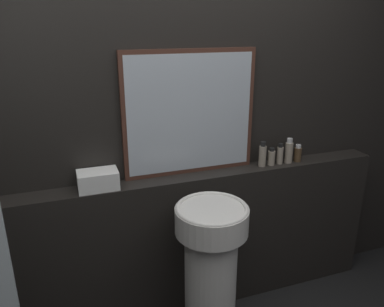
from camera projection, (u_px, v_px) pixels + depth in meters
name	position (u px, v px, depth m)	size (l,w,h in m)	color
wall_back	(179.00, 124.00, 2.25)	(8.00, 0.06, 2.50)	black
vanity_counter	(186.00, 244.00, 2.41)	(2.67, 0.16, 0.95)	black
pedestal_sink	(211.00, 274.00, 2.06)	(0.39, 0.39, 0.93)	silver
mirror	(190.00, 114.00, 2.20)	(0.81, 0.03, 0.74)	#47281E
towel_stack	(98.00, 180.00, 2.07)	(0.22, 0.14, 0.10)	white
shampoo_bottle	(262.00, 155.00, 2.39)	(0.05, 0.05, 0.16)	gray
conditioner_bottle	(271.00, 157.00, 2.42)	(0.05, 0.05, 0.12)	gray
lotion_bottle	(280.00, 154.00, 2.44)	(0.04, 0.04, 0.14)	gray
body_wash_bottle	(289.00, 151.00, 2.46)	(0.05, 0.05, 0.17)	gray
hand_soap_bottle	(298.00, 154.00, 2.49)	(0.05, 0.05, 0.11)	#4C3823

